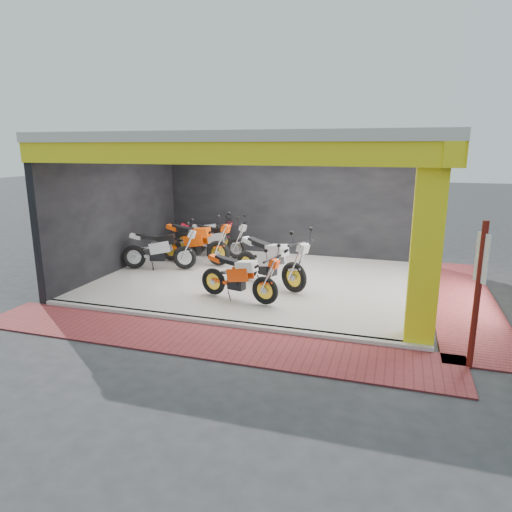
{
  "coord_description": "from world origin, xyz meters",
  "views": [
    {
      "loc": [
        3.26,
        -8.81,
        3.42
      ],
      "look_at": [
        0.12,
        1.19,
        0.9
      ],
      "focal_mm": 32.0,
      "sensor_mm": 36.0,
      "label": 1
    }
  ],
  "objects": [
    {
      "name": "header_beam_right",
      "position": [
        4.0,
        2.0,
        3.3
      ],
      "size": [
        0.3,
        6.4,
        0.4
      ],
      "primitive_type": "cube",
      "color": "yellow",
      "rests_on": "corner_column"
    },
    {
      "name": "left_wall",
      "position": [
        -4.1,
        2.0,
        1.75
      ],
      "size": [
        0.2,
        6.2,
        3.5
      ],
      "primitive_type": "cube",
      "color": "black",
      "rests_on": "ground"
    },
    {
      "name": "corner_column",
      "position": [
        3.75,
        -0.75,
        1.75
      ],
      "size": [
        0.5,
        0.5,
        3.5
      ],
      "primitive_type": "cube",
      "color": "yellow",
      "rests_on": "ground"
    },
    {
      "name": "paver_right",
      "position": [
        4.8,
        2.0,
        0.01
      ],
      "size": [
        1.4,
        7.0,
        0.03
      ],
      "primitive_type": "cube",
      "color": "maroon",
      "rests_on": "ground"
    },
    {
      "name": "moto_row_e",
      "position": [
        -2.06,
        4.59,
        0.71
      ],
      "size": [
        2.1,
        1.14,
        1.21
      ],
      "primitive_type": null,
      "rotation": [
        0.0,
        0.0,
        0.21
      ],
      "color": "red",
      "rests_on": "showroom_floor"
    },
    {
      "name": "showroom_floor",
      "position": [
        0.0,
        2.0,
        0.05
      ],
      "size": [
        8.0,
        6.0,
        0.1
      ],
      "primitive_type": "cube",
      "color": "white",
      "rests_on": "ground"
    },
    {
      "name": "moto_row_d",
      "position": [
        -1.33,
        3.82,
        0.75
      ],
      "size": [
        2.14,
        0.84,
        1.29
      ],
      "primitive_type": null,
      "rotation": [
        0.0,
        0.0,
        -0.03
      ],
      "color": "#9D9FA4",
      "rests_on": "showroom_floor"
    },
    {
      "name": "moto_row_a",
      "position": [
        1.07,
        1.08,
        0.84
      ],
      "size": [
        2.56,
        1.92,
        1.48
      ],
      "primitive_type": null,
      "rotation": [
        0.0,
        0.0,
        -0.49
      ],
      "color": "#B2B5BB",
      "rests_on": "showroom_floor"
    },
    {
      "name": "floor_kerb",
      "position": [
        0.0,
        -1.02,
        0.05
      ],
      "size": [
        8.0,
        0.2,
        0.1
      ],
      "primitive_type": "cube",
      "color": "white",
      "rests_on": "ground"
    },
    {
      "name": "header_beam_front",
      "position": [
        0.0,
        -1.0,
        3.3
      ],
      "size": [
        8.4,
        0.3,
        0.4
      ],
      "primitive_type": "cube",
      "color": "yellow",
      "rests_on": "corner_column"
    },
    {
      "name": "showroom_ceiling",
      "position": [
        0.0,
        2.0,
        3.6
      ],
      "size": [
        8.4,
        6.4,
        0.2
      ],
      "primitive_type": "cube",
      "color": "beige",
      "rests_on": "corner_column"
    },
    {
      "name": "signpost",
      "position": [
        4.5,
        -1.47,
        1.29
      ],
      "size": [
        0.14,
        0.31,
        2.36
      ],
      "rotation": [
        0.0,
        0.0,
        0.39
      ],
      "color": "#60150E",
      "rests_on": "ground"
    },
    {
      "name": "moto_row_c",
      "position": [
        -1.52,
        2.85,
        0.83
      ],
      "size": [
        2.47,
        1.08,
        1.47
      ],
      "primitive_type": null,
      "rotation": [
        0.0,
        0.0,
        -0.08
      ],
      "color": "#ED470A",
      "rests_on": "showroom_floor"
    },
    {
      "name": "paver_front",
      "position": [
        0.0,
        -1.8,
        0.01
      ],
      "size": [
        9.0,
        1.4,
        0.03
      ],
      "primitive_type": "cube",
      "color": "maroon",
      "rests_on": "ground"
    },
    {
      "name": "ground",
      "position": [
        0.0,
        0.0,
        0.0
      ],
      "size": [
        80.0,
        80.0,
        0.0
      ],
      "primitive_type": "plane",
      "color": "#2D2D30",
      "rests_on": "ground"
    },
    {
      "name": "moto_row_b",
      "position": [
        -2.26,
        2.22,
        0.77
      ],
      "size": [
        2.31,
        1.33,
        1.33
      ],
      "primitive_type": null,
      "rotation": [
        0.0,
        0.0,
        0.26
      ],
      "color": "#ADAFB5",
      "rests_on": "showroom_floor"
    },
    {
      "name": "back_wall",
      "position": [
        0.0,
        5.1,
        1.75
      ],
      "size": [
        8.2,
        0.2,
        3.5
      ],
      "primitive_type": "cube",
      "color": "black",
      "rests_on": "ground"
    },
    {
      "name": "moto_hero",
      "position": [
        0.66,
        0.1,
        0.73
      ],
      "size": [
        2.19,
        1.2,
        1.26
      ],
      "primitive_type": null,
      "rotation": [
        0.0,
        0.0,
        -0.22
      ],
      "color": "#FE430A",
      "rests_on": "showroom_floor"
    }
  ]
}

